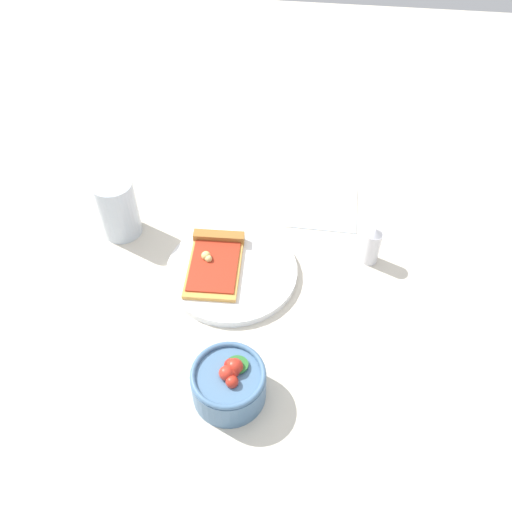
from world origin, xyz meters
name	(u,v)px	position (x,y,z in m)	size (l,w,h in m)	color
ground_plane	(238,291)	(0.00, 0.00, 0.00)	(2.40, 2.40, 0.00)	beige
plate	(232,271)	(0.04, 0.02, 0.01)	(0.23, 0.23, 0.01)	white
pizza_slice_main	(215,260)	(0.05, 0.05, 0.02)	(0.15, 0.10, 0.02)	gold
salad_bowl	(229,383)	(-0.19, -0.02, 0.03)	(0.11, 0.11, 0.08)	#4C7299
soda_glass	(118,209)	(0.12, 0.24, 0.06)	(0.07, 0.07, 0.12)	silver
paper_napkin	(322,207)	(0.23, -0.14, 0.00)	(0.13, 0.14, 0.00)	white
pepper_shaker	(372,245)	(0.10, -0.23, 0.04)	(0.03, 0.03, 0.08)	silver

